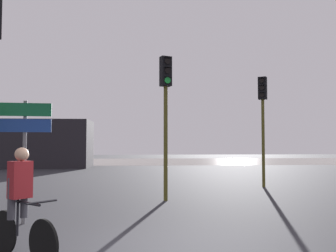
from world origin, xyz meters
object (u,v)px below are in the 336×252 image
Objects in this scene: traffic_light_center at (166,100)px; direction_sign_post at (24,139)px; distant_building at (23,144)px; cyclist at (21,203)px; traffic_light_far_right at (263,110)px.

direction_sign_post is at bearing 22.50° from traffic_light_center.
distant_building is 3.79× the size of direction_sign_post.
cyclist is (0.74, -2.52, -0.97)m from direction_sign_post.
traffic_light_far_right is at bearing -161.96° from traffic_light_center.
traffic_light_center reaches higher than direction_sign_post.
traffic_light_far_right reaches higher than distant_building.
direction_sign_post is at bearing -72.75° from distant_building.
traffic_light_center is at bearing -141.31° from direction_sign_post.
traffic_light_far_right is 9.78m from direction_sign_post.
cyclist is at bearing 84.61° from traffic_light_far_right.
distant_building is at bearing -77.78° from direction_sign_post.
traffic_light_far_right is at bearing -173.14° from cyclist.
distant_building is at bearing -119.70° from cyclist.
distant_building is at bearing -14.79° from traffic_light_far_right.
distant_building is 2.25× the size of traffic_light_far_right.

